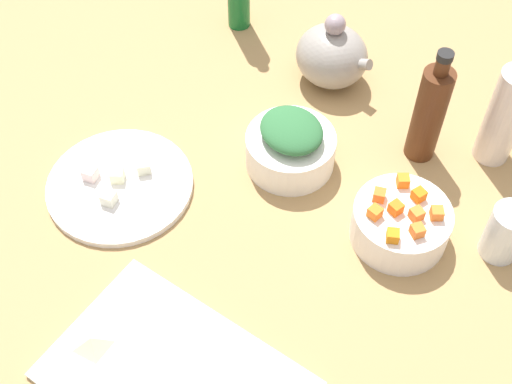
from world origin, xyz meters
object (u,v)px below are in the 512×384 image
bowl_greens (290,150)px  bottle_2 (429,113)px  plate_tofu (120,185)px  bottle_0 (506,114)px  drinking_glass_0 (505,233)px  teapot (332,55)px  bowl_carrots (400,224)px  cutting_board (176,380)px

bowl_greens → bottle_2: (15.64, 16.28, 6.47)cm
plate_tofu → bottle_2: 52.20cm
bottle_0 → drinking_glass_0: bearing=-58.6°
plate_tofu → teapot: size_ratio=1.59×
bottle_2 → drinking_glass_0: (20.16, -9.56, -4.82)cm
bottle_0 → drinking_glass_0: bottle_0 is taller
bottle_0 → bottle_2: (-9.69, -7.58, -0.18)cm
teapot → bottle_0: bottle_0 is taller
plate_tofu → drinking_glass_0: bearing=28.4°
plate_tofu → bowl_greens: (18.14, 22.48, 2.53)cm
teapot → drinking_glass_0: (42.87, -14.35, -1.12)cm
teapot → bottle_2: size_ratio=0.68×
bowl_carrots → teapot: size_ratio=1.00×
bowl_greens → bottle_0: (25.34, 23.86, 6.65)cm
bowl_greens → teapot: bearing=108.5°
bowl_carrots → drinking_glass_0: bearing=29.9°
cutting_board → drinking_glass_0: bearing=63.9°
teapot → bowl_carrots: bearing=-36.8°
cutting_board → bottle_0: 66.58cm
plate_tofu → bottle_2: bearing=48.9°
bowl_greens → bottle_0: 35.43cm
teapot → drinking_glass_0: bearing=-18.5°
bowl_carrots → bottle_2: 19.61cm
plate_tofu → bottle_0: bearing=46.8°
bowl_carrots → cutting_board: bearing=-104.0°
bowl_carrots → drinking_glass_0: 15.52cm
bowl_carrots → bottle_2: (-6.77, 17.24, 6.42)cm
cutting_board → bowl_carrots: bowl_carrots is taller
bowl_greens → bottle_2: bottle_2 is taller
bowl_greens → bowl_carrots: 22.44cm
plate_tofu → bowl_greens: size_ratio=1.61×
bowl_carrots → teapot: teapot is taller
teapot → bowl_greens: bearing=-71.5°
bowl_greens → bowl_carrots: (22.42, -0.96, 0.05)cm
cutting_board → bowl_carrots: 41.15cm
bowl_greens → drinking_glass_0: drinking_glass_0 is taller
plate_tofu → bottle_2: (33.78, 38.77, 9.00)cm
bowl_greens → bottle_0: size_ratio=0.66×
teapot → plate_tofu: bearing=-104.3°
plate_tofu → bowl_greens: bowl_greens is taller
cutting_board → bottle_0: bearing=78.8°
bottle_0 → bottle_2: bearing=-142.0°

